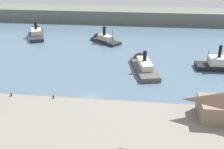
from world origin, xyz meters
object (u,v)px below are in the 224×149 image
at_px(ferry_mid_harbor, 37,33).
at_px(ferry_outer_harbor, 143,64).
at_px(mooring_post_center_east, 53,97).
at_px(ferry_departing_north, 103,39).
at_px(mooring_post_center_west, 11,95).

bearing_deg(ferry_mid_harbor, ferry_outer_harbor, -34.67).
distance_m(mooring_post_center_east, ferry_departing_north, 64.07).
bearing_deg(mooring_post_center_west, ferry_outer_harbor, 38.79).
height_order(mooring_post_center_east, mooring_post_center_west, same).
bearing_deg(mooring_post_center_east, ferry_mid_harbor, 115.04).
bearing_deg(mooring_post_center_west, ferry_departing_north, 74.60).
distance_m(mooring_post_center_east, ferry_mid_harbor, 79.26).
height_order(ferry_mid_harbor, ferry_departing_north, ferry_mid_harbor).
relative_size(ferry_outer_harbor, ferry_departing_north, 1.43).
relative_size(mooring_post_center_east, ferry_mid_harbor, 0.03).
distance_m(mooring_post_center_west, ferry_mid_harbor, 74.72).
bearing_deg(ferry_mid_harbor, mooring_post_center_east, -64.96).
relative_size(mooring_post_center_east, ferry_departing_north, 0.05).
bearing_deg(mooring_post_center_east, mooring_post_center_west, -179.85).
relative_size(ferry_mid_harbor, ferry_outer_harbor, 1.04).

